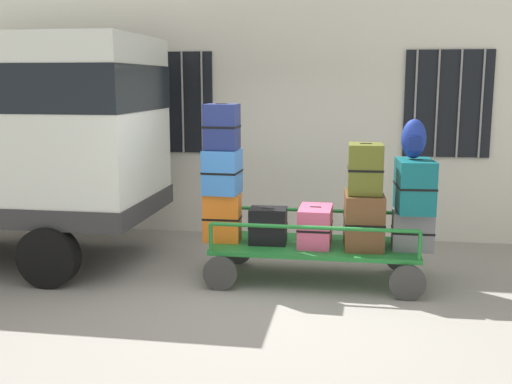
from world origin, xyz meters
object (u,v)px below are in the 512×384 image
(suitcase_left_bottom, at_px, (222,218))
(suitcase_left_top, at_px, (222,127))
(backpack, at_px, (414,139))
(suitcase_midright_bottom, at_px, (364,220))
(suitcase_right_bottom, at_px, (413,230))
(suitcase_midright_middle, at_px, (365,169))
(suitcase_midleft_bottom, at_px, (268,226))
(suitcase_right_middle, at_px, (415,186))
(suitcase_left_middle, at_px, (222,172))
(luggage_cart, at_px, (315,251))
(suitcase_center_bottom, at_px, (315,226))

(suitcase_left_bottom, xyz_separation_m, suitcase_left_top, (0.00, 0.03, 1.08))
(backpack, bearing_deg, suitcase_left_bottom, -178.21)
(suitcase_midright_bottom, height_order, suitcase_right_bottom, suitcase_midright_bottom)
(suitcase_left_bottom, bearing_deg, suitcase_midright_middle, 0.04)
(suitcase_midleft_bottom, xyz_separation_m, backpack, (1.62, 0.07, 1.03))
(suitcase_right_bottom, distance_m, suitcase_right_middle, 0.51)
(suitcase_midright_middle, bearing_deg, suitcase_right_middle, 1.77)
(suitcase_midright_bottom, xyz_separation_m, suitcase_right_middle, (0.55, -0.01, 0.42))
(suitcase_right_bottom, relative_size, backpack, 1.05)
(suitcase_left_bottom, relative_size, suitcase_right_middle, 0.91)
(backpack, bearing_deg, suitcase_left_middle, -178.91)
(suitcase_left_middle, distance_m, backpack, 2.21)
(suitcase_midright_bottom, distance_m, suitcase_right_bottom, 0.56)
(luggage_cart, distance_m, suitcase_midright_middle, 1.13)
(suitcase_left_bottom, distance_m, suitcase_midright_bottom, 1.65)
(luggage_cart, distance_m, suitcase_left_bottom, 1.16)
(suitcase_left_top, distance_m, suitcase_midright_middle, 1.71)
(suitcase_left_bottom, distance_m, suitcase_right_middle, 2.24)
(suitcase_left_bottom, relative_size, suitcase_right_bottom, 1.24)
(suitcase_center_bottom, xyz_separation_m, backpack, (1.07, 0.05, 1.02))
(suitcase_right_middle, bearing_deg, suitcase_midright_bottom, 179.32)
(luggage_cart, bearing_deg, suitcase_center_bottom, -90.00)
(suitcase_left_top, relative_size, suitcase_right_middle, 0.84)
(suitcase_midleft_bottom, xyz_separation_m, suitcase_right_middle, (1.65, 0.02, 0.52))
(luggage_cart, xyz_separation_m, suitcase_left_top, (-1.10, -0.01, 1.44))
(suitcase_left_bottom, height_order, suitcase_midright_middle, suitcase_midright_middle)
(suitcase_right_middle, bearing_deg, backpack, 118.32)
(suitcase_center_bottom, height_order, suitcase_midright_bottom, suitcase_midright_bottom)
(suitcase_right_bottom, bearing_deg, luggage_cart, 179.27)
(suitcase_left_middle, bearing_deg, suitcase_right_bottom, -0.16)
(suitcase_left_middle, xyz_separation_m, suitcase_center_bottom, (1.10, -0.01, -0.61))
(suitcase_left_top, distance_m, backpack, 2.18)
(suitcase_midright_bottom, relative_size, suitcase_right_middle, 1.08)
(suitcase_midright_bottom, relative_size, suitcase_right_bottom, 1.48)
(suitcase_midright_bottom, bearing_deg, suitcase_midleft_bottom, -178.50)
(suitcase_right_middle, bearing_deg, suitcase_left_top, 179.71)
(suitcase_left_bottom, relative_size, suitcase_midright_bottom, 0.84)
(suitcase_left_top, distance_m, suitcase_right_bottom, 2.48)
(suitcase_right_middle, bearing_deg, suitcase_left_middle, 179.78)
(suitcase_midleft_bottom, distance_m, suitcase_right_middle, 1.73)
(suitcase_midleft_bottom, distance_m, suitcase_midright_middle, 1.30)
(luggage_cart, bearing_deg, suitcase_left_bottom, -178.20)
(suitcase_midleft_bottom, relative_size, suitcase_midright_middle, 0.79)
(suitcase_midright_bottom, bearing_deg, luggage_cart, 178.99)
(luggage_cart, bearing_deg, suitcase_left_middle, -179.59)
(suitcase_center_bottom, relative_size, suitcase_right_bottom, 1.34)
(suitcase_right_middle, bearing_deg, luggage_cart, 179.16)
(luggage_cart, distance_m, suitcase_center_bottom, 0.30)
(suitcase_left_bottom, bearing_deg, suitcase_midright_bottom, 0.86)
(suitcase_left_middle, xyz_separation_m, suitcase_left_top, (-0.00, 0.00, 0.53))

